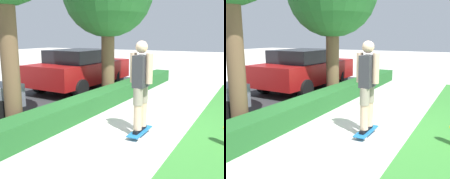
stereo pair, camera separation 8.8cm
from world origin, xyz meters
TOP-DOWN VIEW (x-y plane):
  - ground_plane at (0.00, 0.00)m, footprint 60.00×60.00m
  - street_asphalt at (0.00, 4.20)m, footprint 12.74×5.00m
  - hedge_row at (0.00, 1.60)m, footprint 12.74×0.60m
  - skateboard at (-0.45, -0.20)m, footprint 0.81×0.24m
  - skater_person at (-0.45, -0.20)m, footprint 0.51×0.46m
  - parked_car_middle at (2.84, 3.60)m, footprint 4.18×2.02m

SIDE VIEW (x-z plane):
  - ground_plane at x=0.00m, z-range 0.00..0.00m
  - street_asphalt at x=0.00m, z-range 0.00..0.01m
  - skateboard at x=-0.45m, z-range 0.03..0.12m
  - hedge_row at x=0.00m, z-range 0.00..0.47m
  - parked_car_middle at x=2.84m, z-range 0.04..1.53m
  - skater_person at x=-0.45m, z-range 0.15..1.95m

